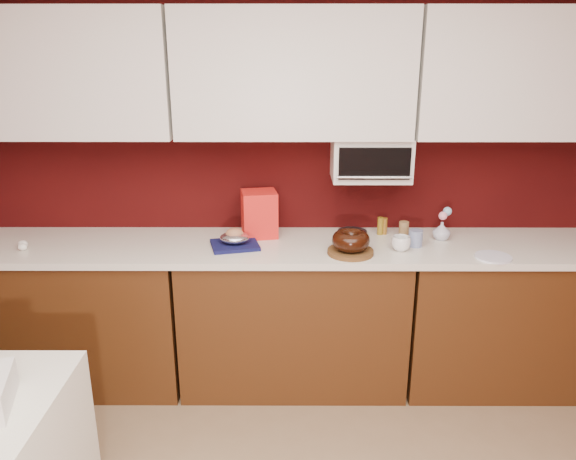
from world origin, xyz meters
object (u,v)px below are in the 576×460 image
(coffee_mug, at_px, (401,242))
(foil_ham_nest, at_px, (235,238))
(blue_jar, at_px, (416,238))
(pandoro_box, at_px, (259,214))
(flower_vase, at_px, (442,230))
(bundt_cake, at_px, (351,240))
(toaster_oven, at_px, (371,158))

(coffee_mug, bearing_deg, foil_ham_nest, 176.24)
(foil_ham_nest, distance_m, blue_jar, 1.04)
(pandoro_box, xyz_separation_m, flower_vase, (1.08, -0.07, -0.08))
(bundt_cake, distance_m, foil_ham_nest, 0.66)
(toaster_oven, distance_m, foil_ham_nest, 0.92)
(pandoro_box, bearing_deg, flower_vase, -13.82)
(foil_ham_nest, bearing_deg, flower_vase, 5.94)
(coffee_mug, bearing_deg, bundt_cake, -169.64)
(bundt_cake, relative_size, pandoro_box, 0.76)
(flower_vase, bearing_deg, blue_jar, -147.78)
(blue_jar, xyz_separation_m, flower_vase, (0.18, 0.11, 0.01))
(coffee_mug, height_order, blue_jar, coffee_mug)
(toaster_oven, distance_m, coffee_mug, 0.53)
(coffee_mug, bearing_deg, blue_jar, 38.06)
(bundt_cake, relative_size, flower_vase, 1.69)
(foil_ham_nest, relative_size, pandoro_box, 0.61)
(flower_vase, bearing_deg, toaster_oven, 169.17)
(blue_jar, height_order, flower_vase, flower_vase)
(toaster_oven, xyz_separation_m, bundt_cake, (-0.13, -0.32, -0.40))
(toaster_oven, bearing_deg, coffee_mug, -60.34)
(foil_ham_nest, distance_m, coffee_mug, 0.94)
(toaster_oven, height_order, coffee_mug, toaster_oven)
(toaster_oven, relative_size, flower_vase, 3.63)
(pandoro_box, bearing_deg, foil_ham_nest, -134.29)
(bundt_cake, xyz_separation_m, flower_vase, (0.56, 0.24, -0.02))
(toaster_oven, xyz_separation_m, foil_ham_nest, (-0.79, -0.21, -0.42))
(blue_jar, relative_size, flower_vase, 0.77)
(toaster_oven, bearing_deg, flower_vase, -10.83)
(toaster_oven, distance_m, pandoro_box, 0.74)
(toaster_oven, bearing_deg, blue_jar, -37.64)
(bundt_cake, height_order, foil_ham_nest, bundt_cake)
(bundt_cake, bearing_deg, blue_jar, 18.49)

